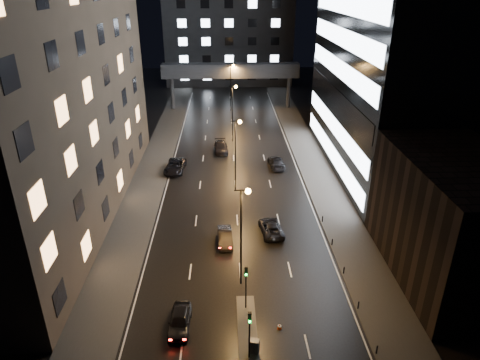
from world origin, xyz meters
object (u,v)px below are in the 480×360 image
Objects in this scene: car_away_d at (221,147)px; utility_cabinet at (254,346)px; car_away_a at (180,320)px; car_toward_a at (271,228)px; car_away_c at (175,166)px; car_away_b at (225,237)px; car_toward_b at (276,162)px.

car_away_d reaches higher than utility_cabinet.
car_toward_a is (9.10, 14.50, -0.04)m from car_away_a.
car_toward_a is 4.15× the size of utility_cabinet.
car_away_d is (6.92, 8.03, -0.05)m from car_away_c.
car_away_b is 21.23m from car_away_c.
car_away_c is 15.60m from car_toward_b.
car_away_a is 6.71m from utility_cabinet.
car_away_b is 0.83× the size of car_toward_b.
car_away_a reaches higher than car_toward_a.
utility_cabinet is at bearing -90.69° from car_away_d.
car_away_c reaches higher than car_toward_b.
car_away_a is 17.13m from car_toward_a.
car_toward_b is at bearing -43.07° from car_away_d.
car_away_d is at bearing 87.83° from car_away_b.
car_away_c is at bearing 122.05° from utility_cabinet.
car_away_d reaches higher than car_away_b.
car_away_a is at bearing -79.31° from car_away_c.
car_away_c reaches higher than car_toward_a.
car_away_c is (-7.50, 19.86, 0.10)m from car_away_b.
car_away_a is 0.82× the size of car_toward_b.
car_toward_b is (15.56, 1.11, -0.05)m from car_away_c.
car_toward_a is (12.79, -18.00, -0.12)m from car_away_c.
car_toward_a is (5.87, -26.03, -0.08)m from car_away_d.
car_away_a is 0.74× the size of car_away_c.
car_away_d is at bearing 110.42° from utility_cabinet.
car_toward_a is at bearing -50.38° from car_away_c.
utility_cabinet is at bearing 77.46° from car_toward_b.
car_away_c is 22.08m from car_toward_a.
car_toward_b is 4.40× the size of utility_cabinet.
car_toward_b is (8.63, -6.92, -0.00)m from car_away_d.
car_toward_b reaches higher than car_toward_a.
car_away_d reaches higher than car_toward_a.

